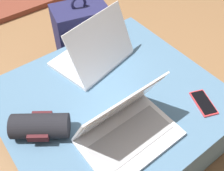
% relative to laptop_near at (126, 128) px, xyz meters
% --- Properties ---
extents(ground_plane, '(14.00, 14.00, 0.00)m').
position_rel_laptop_near_xyz_m(ground_plane, '(0.07, 0.18, -0.44)').
color(ground_plane, olive).
extents(ottoman, '(0.90, 0.82, 0.39)m').
position_rel_laptop_near_xyz_m(ottoman, '(0.07, 0.18, -0.24)').
color(ottoman, '#2A3D4E').
rests_on(ottoman, ground_plane).
extents(laptop_near, '(0.36, 0.25, 0.23)m').
position_rel_laptop_near_xyz_m(laptop_near, '(0.00, 0.00, 0.00)').
color(laptop_near, silver).
rests_on(laptop_near, ottoman).
extents(laptop_far, '(0.38, 0.32, 0.25)m').
position_rel_laptop_near_xyz_m(laptop_far, '(0.14, 0.41, 0.00)').
color(laptop_far, silver).
rests_on(laptop_far, ottoman).
extents(cell_phone, '(0.11, 0.15, 0.01)m').
position_rel_laptop_near_xyz_m(cell_phone, '(0.35, -0.08, -0.04)').
color(cell_phone, red).
rests_on(cell_phone, ottoman).
extents(backpack, '(0.34, 0.31, 0.54)m').
position_rel_laptop_near_xyz_m(backpack, '(0.26, 0.74, -0.21)').
color(backpack, '#23234C').
rests_on(backpack, ground_plane).
extents(wrist_brace, '(0.23, 0.20, 0.09)m').
position_rel_laptop_near_xyz_m(wrist_brace, '(-0.25, 0.20, -0.00)').
color(wrist_brace, black).
rests_on(wrist_brace, ottoman).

